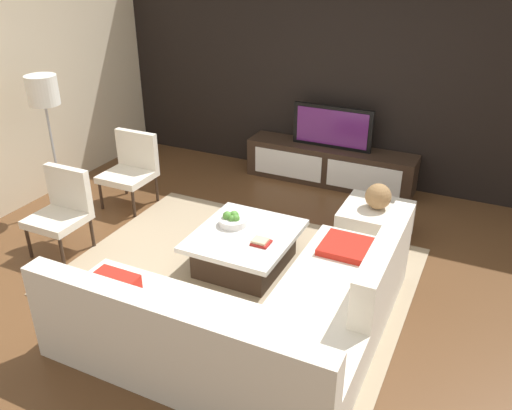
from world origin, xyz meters
name	(u,v)px	position (x,y,z in m)	size (l,w,h in m)	color
ground_plane	(250,274)	(0.00, 0.00, 0.00)	(14.00, 14.00, 0.00)	brown
feature_wall_back	(343,73)	(0.00, 2.70, 1.40)	(6.40, 0.12, 2.80)	black
side_wall_left	(1,91)	(-3.20, 0.20, 1.40)	(0.12, 5.20, 2.80)	beige
area_rug	(241,271)	(-0.10, 0.00, 0.01)	(3.23, 2.41, 0.01)	tan
media_console	(330,165)	(0.00, 2.40, 0.25)	(2.22, 0.46, 0.50)	#332319
television	(332,127)	(0.00, 2.40, 0.77)	(1.04, 0.06, 0.54)	black
sectional_couch	(256,319)	(0.50, -0.91, 0.28)	(2.37, 2.27, 0.82)	silver
coffee_table	(245,249)	(-0.10, 0.10, 0.20)	(0.94, 1.05, 0.38)	#332319
accent_chair_near	(63,206)	(-1.94, -0.37, 0.49)	(0.52, 0.51, 0.87)	#332319
floor_lamp	(44,98)	(-2.62, 0.25, 1.37)	(0.34, 0.34, 1.62)	#A5A5AA
ottoman	(375,225)	(0.93, 1.14, 0.20)	(0.70, 0.70, 0.40)	silver
fruit_bowl	(233,220)	(-0.28, 0.20, 0.43)	(0.28, 0.28, 0.14)	silver
accent_chair_far	(132,165)	(-1.98, 0.82, 0.49)	(0.56, 0.54, 0.87)	#332319
decorative_ball	(378,196)	(0.93, 1.14, 0.54)	(0.27, 0.27, 0.27)	#997247
book_stack	(261,242)	(0.12, -0.01, 0.40)	(0.17, 0.16, 0.05)	maroon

